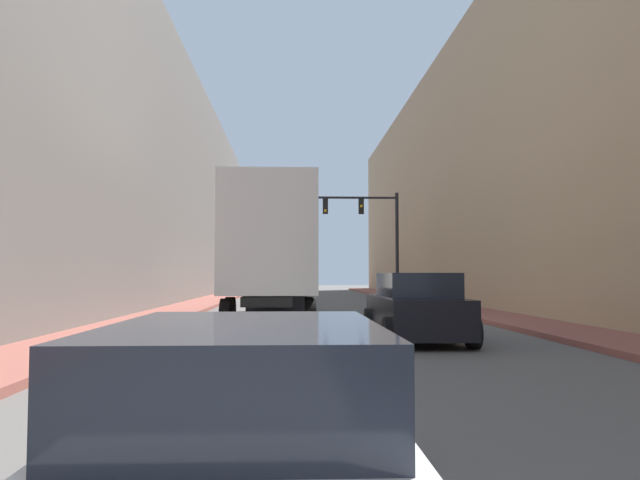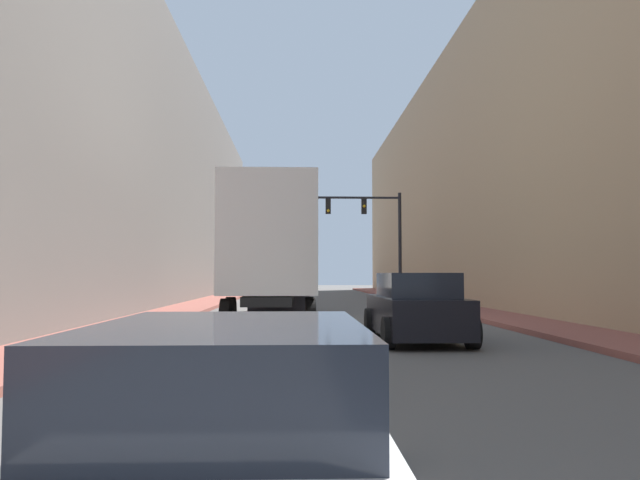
{
  "view_description": "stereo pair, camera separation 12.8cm",
  "coord_description": "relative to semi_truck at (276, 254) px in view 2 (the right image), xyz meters",
  "views": [
    {
      "loc": [
        -1.29,
        0.77,
        1.6
      ],
      "look_at": [
        -0.57,
        16.75,
        2.5
      ],
      "focal_mm": 35.0,
      "sensor_mm": 36.0,
      "label": 1
    },
    {
      "loc": [
        -1.16,
        0.76,
        1.6
      ],
      "look_at": [
        -0.57,
        16.75,
        2.5
      ],
      "focal_mm": 35.0,
      "sensor_mm": 36.0,
      "label": 2
    }
  ],
  "objects": [
    {
      "name": "sidewalk_right",
      "position": [
        8.04,
        7.8,
        -2.26
      ],
      "size": [
        2.24,
        80.0,
        0.15
      ],
      "color": "brown",
      "rests_on": "ground"
    },
    {
      "name": "sidewalk_left",
      "position": [
        -4.25,
        7.8,
        -2.26
      ],
      "size": [
        2.24,
        80.0,
        0.15
      ],
      "color": "brown",
      "rests_on": "ground"
    },
    {
      "name": "building_right",
      "position": [
        12.16,
        7.8,
        4.95
      ],
      "size": [
        6.0,
        80.0,
        14.57
      ],
      "color": "tan",
      "rests_on": "ground"
    },
    {
      "name": "building_left",
      "position": [
        -8.37,
        7.8,
        4.76
      ],
      "size": [
        6.0,
        80.0,
        14.2
      ],
      "color": "#66605B",
      "rests_on": "ground"
    },
    {
      "name": "semi_truck",
      "position": [
        0.0,
        0.0,
        0.0
      ],
      "size": [
        2.49,
        13.13,
        4.22
      ],
      "color": "silver",
      "rests_on": "ground"
    },
    {
      "name": "sedan_car",
      "position": [
        0.33,
        -17.5,
        -1.71
      ],
      "size": [
        2.04,
        4.33,
        1.31
      ],
      "color": "silver",
      "rests_on": "ground"
    },
    {
      "name": "suv_car",
      "position": [
        3.63,
        -6.28,
        -1.55
      ],
      "size": [
        2.08,
        4.74,
        1.65
      ],
      "color": "black",
      "rests_on": "ground"
    },
    {
      "name": "traffic_signal_gantry",
      "position": [
        5.27,
        14.81,
        2.12
      ],
      "size": [
        6.42,
        0.35,
        6.44
      ],
      "color": "black",
      "rests_on": "ground"
    }
  ]
}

